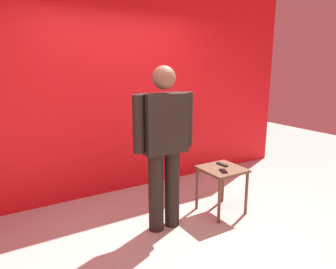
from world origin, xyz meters
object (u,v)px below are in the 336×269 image
object	(u,v)px
side_table	(222,175)
cell_phone	(223,171)
standing_person	(164,141)
tv_remote	(222,164)

from	to	relation	value
side_table	cell_phone	size ratio (longest dim) A/B	3.93
side_table	standing_person	bearing A→B (deg)	177.26
cell_phone	tv_remote	xyz separation A→B (m)	(0.14, 0.18, 0.01)
standing_person	tv_remote	distance (m)	0.96
tv_remote	standing_person	bearing A→B (deg)	179.91
standing_person	cell_phone	bearing A→B (deg)	-11.01
standing_person	side_table	xyz separation A→B (m)	(0.79, -0.04, -0.52)
side_table	tv_remote	world-z (taller)	tv_remote
side_table	cell_phone	xyz separation A→B (m)	(-0.07, -0.10, 0.10)
standing_person	cell_phone	xyz separation A→B (m)	(0.72, -0.14, -0.42)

